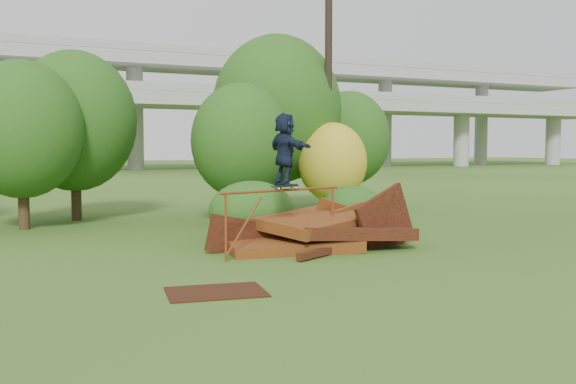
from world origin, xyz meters
name	(u,v)px	position (x,y,z in m)	size (l,w,h in m)	color
ground	(358,267)	(0.00, 0.00, 0.00)	(240.00, 240.00, 0.00)	#2D5116
scrap_pile	(319,233)	(0.45, 2.73, 0.42)	(5.95, 3.43, 2.17)	#431A0C
grind_rail	(283,204)	(-0.79, 2.32, 1.28)	(3.69, 1.03, 1.66)	maroon
skateboard	(285,186)	(-0.72, 2.34, 1.72)	(0.80, 0.40, 0.08)	black
skater	(285,149)	(-0.72, 2.34, 2.65)	(1.70, 0.54, 1.83)	#141D33
flat_plate	(216,292)	(-3.75, -1.09, 0.01)	(1.81, 1.29, 0.03)	black
tree_0	(22,129)	(-6.45, 10.41, 3.29)	(3.94, 3.94, 5.56)	black
tree_1	(75,121)	(-4.54, 12.46, 3.66)	(4.50, 4.50, 6.26)	black
tree_2	(241,141)	(0.56, 8.71, 2.92)	(3.51, 3.51, 4.95)	black
tree_3	(277,109)	(3.18, 11.48, 4.23)	(5.22, 5.22, 7.24)	black
tree_4	(332,162)	(4.50, 9.22, 2.13)	(2.65, 2.65, 3.66)	black
tree_5	(349,138)	(7.58, 13.16, 3.11)	(3.76, 3.76, 5.28)	black
shrub_left	(252,211)	(-0.62, 4.85, 0.87)	(2.52, 2.32, 1.74)	#194211
shrub_right	(353,208)	(3.24, 5.60, 0.73)	(2.06, 1.89, 1.46)	#194211
utility_pole	(328,78)	(4.42, 9.42, 5.36)	(1.40, 0.28, 10.56)	black
freeway_overpass	(58,78)	(0.00, 62.92, 10.32)	(160.00, 15.00, 13.70)	gray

